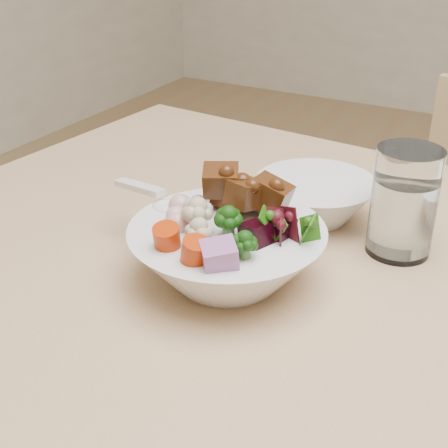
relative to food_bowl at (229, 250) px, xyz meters
The scene contains 4 objects.
food_bowl is the anchor object (origin of this frame).
soup_spoon 0.11m from the food_bowl, 169.63° to the left, with size 0.14×0.07×0.03m.
water_glass 0.22m from the food_bowl, 46.02° to the left, with size 0.08×0.08×0.14m.
side_bowl 0.20m from the food_bowl, 81.79° to the left, with size 0.17×0.17×0.06m, color white, non-canonical shape.
Camera 1 is at (-0.18, -0.60, 1.11)m, focal length 50.00 mm.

